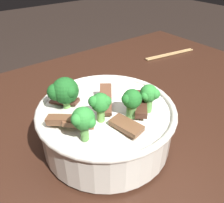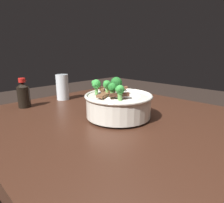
% 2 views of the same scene
% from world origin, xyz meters
% --- Properties ---
extents(dining_table, '(1.16, 0.89, 0.77)m').
position_xyz_m(dining_table, '(0.00, 0.00, 0.68)').
color(dining_table, '#381E14').
rests_on(dining_table, ground).
extents(rice_bowl, '(0.25, 0.25, 0.15)m').
position_xyz_m(rice_bowl, '(0.06, 0.01, 0.83)').
color(rice_bowl, silver).
rests_on(rice_bowl, dining_table).
extents(drinking_glass, '(0.06, 0.06, 0.13)m').
position_xyz_m(drinking_glass, '(0.47, -0.00, 0.83)').
color(drinking_glass, white).
rests_on(drinking_glass, dining_table).
extents(soy_sauce_bottle, '(0.05, 0.05, 0.13)m').
position_xyz_m(soy_sauce_bottle, '(0.46, 0.20, 0.83)').
color(soy_sauce_bottle, black).
rests_on(soy_sauce_bottle, dining_table).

